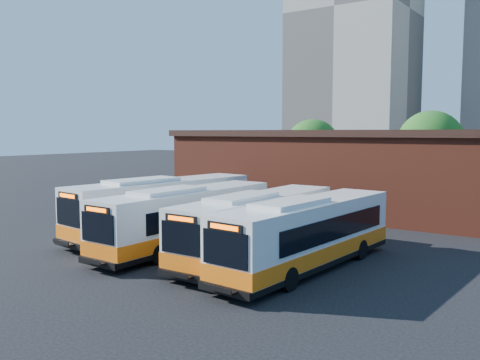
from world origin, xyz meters
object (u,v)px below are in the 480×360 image
Objects in this scene: bus_mideast at (258,228)px; transit_worker at (186,259)px; bus_west at (163,209)px; bus_midwest at (187,220)px; bus_east at (308,236)px.

bus_mideast is 6.98× the size of transit_worker.
bus_west reaches higher than bus_midwest.
bus_midwest is 7.25m from bus_east.
bus_west reaches higher than transit_worker.
bus_east reaches higher than transit_worker.
bus_east is at bearing 1.03° from bus_midwest.
bus_east reaches higher than bus_mideast.
bus_mideast is at bearing 174.75° from bus_east.
bus_midwest is 7.11× the size of transit_worker.
bus_mideast is (7.75, -1.34, -0.11)m from bus_west.
bus_east is (3.02, -0.48, 0.01)m from bus_mideast.
bus_west is 1.08× the size of bus_mideast.
transit_worker is (7.31, -6.30, -0.74)m from bus_west.
bus_midwest reaches higher than bus_east.
bus_midwest reaches higher than bus_mideast.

